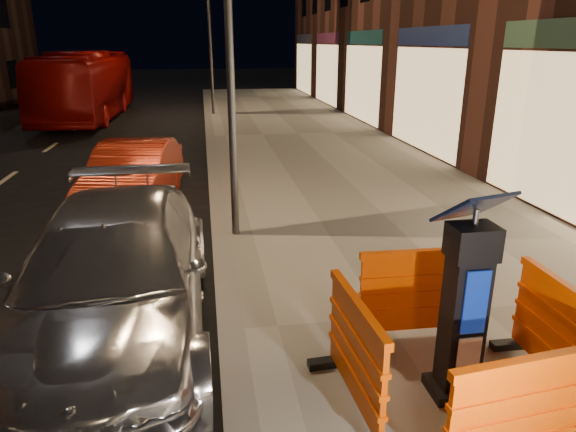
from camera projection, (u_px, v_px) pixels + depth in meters
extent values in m
plane|color=black|center=(232.00, 342.00, 5.72)|extent=(120.00, 120.00, 0.00)
cube|color=gray|center=(482.00, 314.00, 6.15)|extent=(6.00, 60.00, 0.15)
cube|color=slate|center=(231.00, 336.00, 5.69)|extent=(0.30, 60.00, 0.15)
cube|color=black|center=(465.00, 304.00, 4.38)|extent=(0.58, 0.58, 1.80)
cube|color=#F44C00|center=(524.00, 418.00, 3.62)|extent=(1.34, 0.67, 1.00)
cube|color=#F44C00|center=(417.00, 294.00, 5.39)|extent=(1.30, 0.57, 1.00)
cube|color=#F44C00|center=(356.00, 354.00, 4.36)|extent=(0.61, 1.32, 1.00)
cube|color=#F44C00|center=(558.00, 334.00, 4.65)|extent=(0.54, 1.29, 1.00)
imported|color=silver|center=(121.00, 333.00, 5.89)|extent=(2.11, 5.04, 1.45)
imported|color=#9F2513|center=(137.00, 206.00, 10.41)|extent=(1.82, 4.02, 1.28)
imported|color=#960A09|center=(91.00, 118.00, 22.16)|extent=(2.48, 10.03, 2.78)
cylinder|color=#3F3F44|center=(229.00, 43.00, 7.54)|extent=(0.12, 0.12, 6.00)
cylinder|color=#3F3F44|center=(210.00, 42.00, 21.55)|extent=(0.12, 0.12, 6.00)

